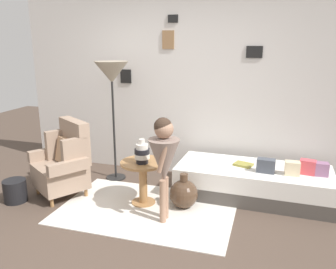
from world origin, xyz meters
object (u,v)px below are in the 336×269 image
object	(u,v)px
armchair	(65,162)
vase_striped	(142,153)
book_on_daybed	(243,165)
side_table	(143,174)
daybed	(252,182)
demijohn_near	(184,194)
floor_lamp	(112,76)
person_child	(164,156)
magazine_basket	(15,191)

from	to	relation	value
armchair	vase_striped	distance (m)	1.10
book_on_daybed	side_table	bearing A→B (deg)	-151.92
daybed	book_on_daybed	distance (m)	0.25
daybed	demijohn_near	bearing A→B (deg)	-144.89
daybed	book_on_daybed	bearing A→B (deg)	167.32
side_table	vase_striped	size ratio (longest dim) A/B	1.85
daybed	side_table	size ratio (longest dim) A/B	3.54
floor_lamp	demijohn_near	xyz separation A→B (m)	(1.18, -0.61, -1.31)
daybed	person_child	size ratio (longest dim) A/B	1.64
vase_striped	book_on_daybed	size ratio (longest dim) A/B	1.34
daybed	vase_striped	distance (m)	1.48
demijohn_near	side_table	bearing A→B (deg)	-175.47
book_on_daybed	demijohn_near	bearing A→B (deg)	-138.33
magazine_basket	book_on_daybed	bearing A→B (deg)	20.83
daybed	side_table	world-z (taller)	side_table
book_on_daybed	demijohn_near	world-z (taller)	book_on_daybed
vase_striped	book_on_daybed	bearing A→B (deg)	30.13
armchair	book_on_daybed	distance (m)	2.29
vase_striped	book_on_daybed	distance (m)	1.33
daybed	person_child	xyz separation A→B (m)	(-0.89, -0.91, 0.56)
side_table	floor_lamp	bearing A→B (deg)	136.39
vase_striped	armchair	bearing A→B (deg)	179.40
vase_striped	floor_lamp	world-z (taller)	floor_lamp
daybed	magazine_basket	distance (m)	2.98
side_table	demijohn_near	size ratio (longest dim) A/B	1.27
person_child	magazine_basket	world-z (taller)	person_child
vase_striped	person_child	size ratio (longest dim) A/B	0.25
daybed	demijohn_near	distance (m)	0.94
magazine_basket	floor_lamp	bearing A→B (deg)	50.69
side_table	person_child	distance (m)	0.62
vase_striped	demijohn_near	world-z (taller)	vase_striped
person_child	floor_lamp	bearing A→B (deg)	137.05
daybed	magazine_basket	world-z (taller)	daybed
person_child	book_on_daybed	bearing A→B (deg)	50.81
vase_striped	person_child	world-z (taller)	person_child
demijohn_near	person_child	bearing A→B (deg)	-109.00
armchair	book_on_daybed	world-z (taller)	armchair
person_child	book_on_daybed	size ratio (longest dim) A/B	5.34
side_table	magazine_basket	xyz separation A→B (m)	(-1.55, -0.41, -0.25)
armchair	vase_striped	bearing A→B (deg)	-0.60
armchair	daybed	distance (m)	2.42
magazine_basket	daybed	bearing A→B (deg)	19.44
side_table	magazine_basket	size ratio (longest dim) A/B	1.94
vase_striped	floor_lamp	xyz separation A→B (m)	(-0.69, 0.69, 0.82)
vase_striped	floor_lamp	size ratio (longest dim) A/B	0.17
daybed	demijohn_near	size ratio (longest dim) A/B	4.49
book_on_daybed	magazine_basket	world-z (taller)	book_on_daybed
armchair	daybed	size ratio (longest dim) A/B	0.50
floor_lamp	person_child	bearing A→B (deg)	-42.95
floor_lamp	daybed	bearing A→B (deg)	-1.99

